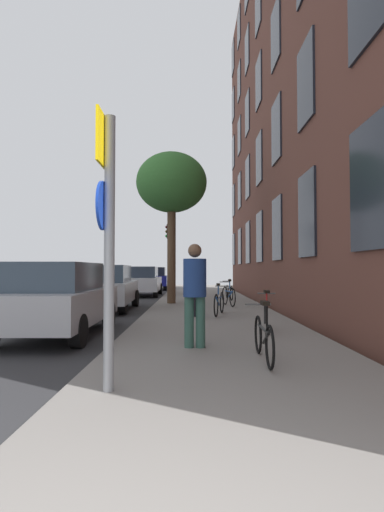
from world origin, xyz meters
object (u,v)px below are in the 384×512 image
bicycle_0 (265,337)px  bicycle_4 (230,292)px  bicycle_2 (220,303)px  bicycle_1 (268,315)px  tree_near (173,184)px  sign_post (108,227)px  car_0 (59,298)px  traffic_light (171,246)px  bicycle_3 (230,295)px  car_2 (144,281)px  pedestrian_0 (196,288)px  car_3 (156,278)px  car_1 (109,287)px  pedestrian_1 (198,285)px  pedestrian_2 (199,276)px

bicycle_0 → bicycle_4: 12.02m
bicycle_2 → bicycle_1: bearing=-73.9°
tree_near → bicycle_0: (1.90, -10.16, -4.48)m
tree_near → bicycle_1: bearing=-70.7°
sign_post → car_0: size_ratio=0.73×
traffic_light → bicycle_3: bearing=-71.1°
tree_near → bicycle_1: 8.81m
sign_post → car_2: (-1.78, 17.70, -1.13)m
sign_post → pedestrian_0: size_ratio=1.73×
sign_post → tree_near: tree_near is taller
bicycle_1 → car_3: 20.36m
traffic_light → pedestrian_0: (1.30, -15.65, -1.67)m
bicycle_1 → traffic_light: bearing=102.1°
car_0 → car_1: (-0.07, 5.61, -0.00)m
bicycle_4 → car_1: (-4.72, -3.53, 0.36)m
pedestrian_0 → car_3: pedestrian_0 is taller
sign_post → tree_near: size_ratio=0.51×
sign_post → pedestrian_0: (1.01, 2.49, -0.81)m
bicycle_1 → car_2: 13.96m
pedestrian_1 → car_3: 17.52m
bicycle_4 → car_0: 10.27m
bicycle_0 → pedestrian_1: size_ratio=1.08×
bicycle_0 → bicycle_1: (0.61, 3.00, -0.00)m
pedestrian_2 → car_2: size_ratio=0.40×
traffic_light → tree_near: (0.42, -6.52, 2.13)m
pedestrian_1 → car_3: size_ratio=0.39×
bicycle_4 → car_0: car_0 is taller
bicycle_4 → car_3: car_3 is taller
bicycle_2 → car_2: size_ratio=0.38×
pedestrian_1 → bicycle_0: bearing=-80.5°
bicycle_1 → pedestrian_2: size_ratio=0.92×
bicycle_4 → bicycle_3: bearing=-95.8°
tree_near → bicycle_1: tree_near is taller
pedestrian_1 → sign_post: bearing=-98.9°
bicycle_4 → car_3: size_ratio=0.43×
sign_post → bicycle_4: (2.64, 13.46, -1.49)m
bicycle_0 → bicycle_4: bearing=87.1°
pedestrian_0 → car_0: 3.55m
sign_post → car_2: bearing=95.7°
tree_near → pedestrian_2: 5.95m
tree_near → pedestrian_2: bearing=75.4°
bicycle_0 → pedestrian_2: size_ratio=0.94×
tree_near → car_2: 7.58m
pedestrian_2 → tree_near: bearing=-104.6°
car_1 → car_2: bearing=87.8°
bicycle_2 → pedestrian_2: bearing=93.3°
pedestrian_2 → pedestrian_1: bearing=-91.2°
traffic_light → bicycle_0: bearing=-82.1°
tree_near → bicycle_2: size_ratio=3.58×
car_0 → tree_near: bearing=73.7°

